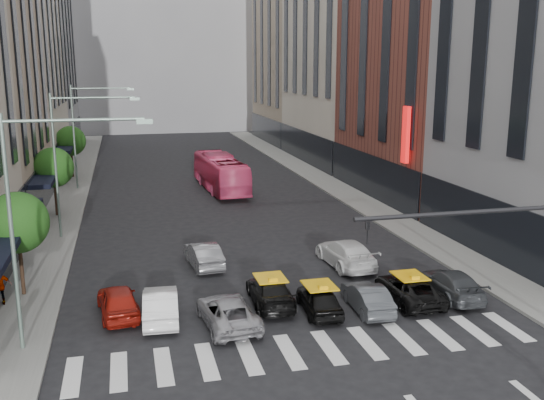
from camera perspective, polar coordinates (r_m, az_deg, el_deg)
ground at (r=23.09m, az=5.15°, el=-15.38°), size 160.00×160.00×0.00m
sidewalk_left at (r=50.62m, az=-18.81°, el=-0.35°), size 3.00×96.00×0.15m
sidewalk_right at (r=53.62m, az=6.44°, el=0.95°), size 3.00×96.00×0.15m
building_left_d at (r=84.97m, az=-21.40°, el=14.57°), size 8.00×18.00×30.00m
building_right_b at (r=52.05m, az=13.87°, el=14.64°), size 8.00×18.00×26.00m
building_right_d at (r=87.60m, az=2.04°, el=14.66°), size 8.00×18.00×28.00m
building_far at (r=104.71m, az=-10.47°, el=16.31°), size 30.00×10.00×36.00m
tree_near at (r=30.52m, az=-22.85°, el=-1.99°), size 2.88×2.88×4.95m
tree_mid at (r=46.08m, az=-19.89°, el=2.89°), size 2.88×2.88×4.95m
tree_far at (r=61.87m, az=-18.43°, el=5.29°), size 2.88×2.88×4.95m
streetlamp_near at (r=23.98m, az=-21.29°, el=-0.09°), size 5.38×0.25×9.00m
streetlamp_mid at (r=39.69m, az=-18.46°, el=4.83°), size 5.38×0.25×9.00m
streetlamp_far at (r=55.56m, az=-17.23°, el=6.95°), size 5.38×0.25×9.00m
traffic_signal at (r=24.14m, az=23.77°, el=-3.73°), size 10.10×0.20×6.00m
liberty_sign at (r=44.04m, az=12.49°, el=6.01°), size 0.30×0.70×4.00m
car_red at (r=27.81m, az=-14.28°, el=-9.19°), size 2.07×4.16×1.36m
car_white_front at (r=27.01m, az=-10.45°, el=-9.65°), size 1.70×4.26×1.38m
car_silver at (r=26.07m, az=-4.19°, el=-10.46°), size 2.46×4.64×1.24m
taxi_left at (r=28.15m, az=-0.16°, el=-8.60°), size 2.00×4.48×1.28m
taxi_center at (r=27.36m, az=4.47°, el=-9.30°), size 1.69×3.78×1.26m
car_grey_mid at (r=27.84m, az=8.94°, el=-9.04°), size 1.44×3.83×1.25m
taxi_right at (r=29.22m, az=12.77°, el=-8.16°), size 2.10×4.48×1.24m
car_grey_curb at (r=30.31m, az=16.53°, el=-7.56°), size 2.07×4.54×1.29m
car_row2_left at (r=33.47m, az=-6.48°, el=-5.12°), size 1.87×4.24×1.35m
car_row2_right at (r=33.58m, az=6.96°, el=-4.98°), size 2.30×5.15×1.47m
bus at (r=53.35m, az=-4.87°, el=2.55°), size 3.42×11.35×3.12m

